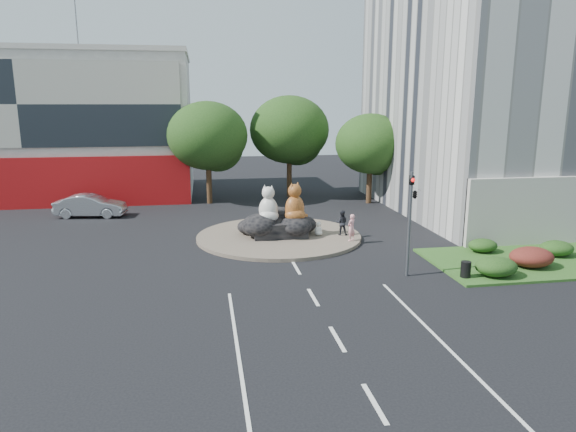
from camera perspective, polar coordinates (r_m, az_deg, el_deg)
name	(u,v)px	position (r m, az deg, el deg)	size (l,w,h in m)	color
ground	(313,297)	(22.09, 2.82, -9.02)	(120.00, 120.00, 0.00)	black
roundabout_island	(279,236)	(31.44, -1.02, -2.27)	(10.00, 10.00, 0.20)	brown
rock_plinth	(279,228)	(31.30, -1.03, -1.30)	(3.20, 2.60, 0.90)	black
shophouse_block	(43,126)	(49.92, -25.53, 9.06)	(25.20, 12.30, 17.40)	silver
grass_verge	(527,261)	(29.44, 25.04, -4.58)	(10.00, 6.00, 0.12)	#244D19
tree_left	(209,139)	(42.25, -8.82, 8.44)	(6.46, 6.46, 8.27)	#382314
tree_mid	(290,133)	(44.85, 0.22, 9.21)	(6.84, 6.84, 8.76)	#382314
tree_right	(371,147)	(42.49, 9.21, 7.61)	(5.70, 5.70, 7.30)	#382314
hedge_near_green	(496,267)	(26.09, 22.13, -5.23)	(2.00, 1.60, 0.90)	#143410
hedge_red	(532,257)	(28.22, 25.44, -4.14)	(2.20, 1.76, 0.99)	#441C12
hedge_mid_green	(557,248)	(30.86, 27.68, -3.19)	(1.80, 1.44, 0.81)	#143410
hedge_back_green	(483,245)	(29.99, 20.83, -3.08)	(1.60, 1.28, 0.72)	#143410
traffic_light	(412,201)	(24.45, 13.67, 1.58)	(0.44, 1.24, 5.00)	#595B60
street_lamp	(496,164)	(33.14, 22.10, 5.42)	(2.34, 0.22, 8.06)	#595B60
cat_white	(268,203)	(30.66, -2.20, 1.42)	(1.35, 1.17, 2.25)	beige
cat_tabby	(295,202)	(30.75, 0.75, 1.59)	(1.43, 1.24, 2.39)	#BE5727
kitten_calico	(260,232)	(30.20, -3.09, -1.75)	(0.58, 0.51, 0.97)	beige
kitten_white	(318,228)	(31.24, 3.40, -1.37)	(0.52, 0.45, 0.87)	silver
pedestrian_pink	(351,227)	(30.13, 7.06, -1.27)	(0.58, 0.38, 1.58)	pink
pedestrian_dark	(342,223)	(31.38, 5.99, -0.75)	(0.74, 0.57, 1.52)	black
parked_car	(90,206)	(39.81, -21.10, 1.07)	(1.72, 4.95, 1.63)	#A9ABB1
litter_bin	(466,269)	(25.43, 19.14, -5.62)	(0.47, 0.47, 0.75)	black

